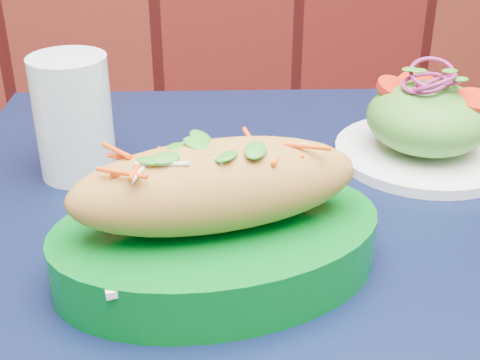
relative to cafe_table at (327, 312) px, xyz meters
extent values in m
cube|color=black|center=(0.00, 0.00, 0.07)|extent=(0.92, 0.92, 0.03)
cylinder|color=black|center=(-0.27, 0.38, -0.30)|extent=(0.04, 0.04, 0.72)
cube|color=white|center=(-0.11, -0.03, 0.13)|extent=(0.23, 0.15, 0.01)
ellipsoid|color=#BF8B3C|center=(-0.11, -0.03, 0.17)|extent=(0.25, 0.10, 0.07)
cylinder|color=white|center=(0.16, 0.14, 0.09)|extent=(0.20, 0.20, 0.01)
ellipsoid|color=#4C992D|center=(0.16, 0.14, 0.14)|extent=(0.14, 0.14, 0.08)
cylinder|color=red|center=(0.19, 0.12, 0.17)|extent=(0.04, 0.04, 0.01)
cylinder|color=red|center=(0.13, 0.17, 0.17)|extent=(0.04, 0.04, 0.01)
cylinder|color=red|center=(0.16, 0.18, 0.17)|extent=(0.04, 0.04, 0.01)
torus|color=#8C1E60|center=(0.16, 0.14, 0.18)|extent=(0.05, 0.05, 0.00)
torus|color=#8C1E60|center=(0.16, 0.14, 0.18)|extent=(0.05, 0.05, 0.00)
torus|color=#8C1E60|center=(0.16, 0.14, 0.19)|extent=(0.05, 0.05, 0.00)
torus|color=#8C1E60|center=(0.16, 0.14, 0.19)|extent=(0.05, 0.05, 0.00)
cylinder|color=silver|center=(-0.23, 0.18, 0.15)|extent=(0.08, 0.08, 0.13)
camera|label=1|loc=(-0.19, -0.50, 0.43)|focal=50.00mm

